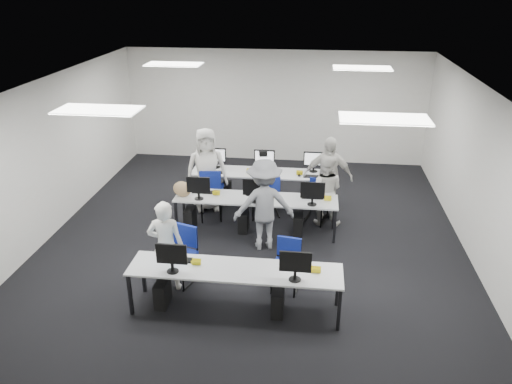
# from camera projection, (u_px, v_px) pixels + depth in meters

# --- Properties ---
(room) EXTENTS (9.00, 9.02, 3.00)m
(room) POSITION_uv_depth(u_px,v_px,m) (255.00, 165.00, 9.30)
(room) COLOR black
(room) RESTS_ON ground
(ceiling_panels) EXTENTS (5.20, 4.60, 0.02)m
(ceiling_panels) POSITION_uv_depth(u_px,v_px,m) (255.00, 85.00, 8.71)
(ceiling_panels) COLOR white
(ceiling_panels) RESTS_ON room
(desk_front) EXTENTS (3.20, 0.70, 0.73)m
(desk_front) POSITION_uv_depth(u_px,v_px,m) (235.00, 272.00, 7.44)
(desk_front) COLOR silver
(desk_front) RESTS_ON ground
(desk_mid) EXTENTS (3.20, 0.70, 0.73)m
(desk_mid) POSITION_uv_depth(u_px,v_px,m) (256.00, 200.00, 9.81)
(desk_mid) COLOR silver
(desk_mid) RESTS_ON ground
(desk_back) EXTENTS (3.20, 0.70, 0.73)m
(desk_back) POSITION_uv_depth(u_px,v_px,m) (263.00, 174.00, 11.08)
(desk_back) COLOR silver
(desk_back) RESTS_ON ground
(equipment_front) EXTENTS (2.51, 0.41, 1.19)m
(equipment_front) POSITION_uv_depth(u_px,v_px,m) (223.00, 290.00, 7.58)
(equipment_front) COLOR #0C569E
(equipment_front) RESTS_ON desk_front
(equipment_mid) EXTENTS (2.91, 0.41, 1.19)m
(equipment_mid) POSITION_uv_depth(u_px,v_px,m) (246.00, 215.00, 9.94)
(equipment_mid) COLOR white
(equipment_mid) RESTS_ON desk_mid
(equipment_back) EXTENTS (2.91, 0.41, 1.19)m
(equipment_back) POSITION_uv_depth(u_px,v_px,m) (272.00, 188.00, 11.21)
(equipment_back) COLOR white
(equipment_back) RESTS_ON desk_back
(chair_0) EXTENTS (0.61, 0.64, 0.97)m
(chair_0) POSITION_uv_depth(u_px,v_px,m) (180.00, 265.00, 8.33)
(chair_0) COLOR navy
(chair_0) RESTS_ON ground
(chair_1) EXTENTS (0.49, 0.52, 0.85)m
(chair_1) POSITION_uv_depth(u_px,v_px,m) (286.00, 274.00, 8.14)
(chair_1) COLOR navy
(chair_1) RESTS_ON ground
(chair_2) EXTENTS (0.54, 0.57, 0.89)m
(chair_2) POSITION_uv_depth(u_px,v_px,m) (211.00, 205.00, 10.53)
(chair_2) COLOR navy
(chair_2) RESTS_ON ground
(chair_3) EXTENTS (0.43, 0.47, 0.88)m
(chair_3) POSITION_uv_depth(u_px,v_px,m) (263.00, 205.00, 10.57)
(chair_3) COLOR navy
(chair_3) RESTS_ON ground
(chair_4) EXTENTS (0.56, 0.58, 0.89)m
(chair_4) POSITION_uv_depth(u_px,v_px,m) (316.00, 209.00, 10.37)
(chair_4) COLOR navy
(chair_4) RESTS_ON ground
(chair_5) EXTENTS (0.51, 0.55, 0.97)m
(chair_5) POSITION_uv_depth(u_px,v_px,m) (212.00, 196.00, 10.90)
(chair_5) COLOR navy
(chair_5) RESTS_ON ground
(chair_6) EXTENTS (0.57, 0.59, 0.93)m
(chair_6) POSITION_uv_depth(u_px,v_px,m) (268.00, 202.00, 10.67)
(chair_6) COLOR navy
(chair_6) RESTS_ON ground
(chair_7) EXTENTS (0.52, 0.55, 0.85)m
(chair_7) POSITION_uv_depth(u_px,v_px,m) (317.00, 206.00, 10.55)
(chair_7) COLOR navy
(chair_7) RESTS_ON ground
(handbag) EXTENTS (0.41, 0.30, 0.31)m
(handbag) POSITION_uv_depth(u_px,v_px,m) (182.00, 189.00, 9.81)
(handbag) COLOR tan
(handbag) RESTS_ON desk_mid
(student_0) EXTENTS (0.61, 0.44, 1.56)m
(student_0) POSITION_uv_depth(u_px,v_px,m) (166.00, 246.00, 7.95)
(student_0) COLOR silver
(student_0) RESTS_ON ground
(student_1) EXTENTS (0.81, 0.68, 1.48)m
(student_1) POSITION_uv_depth(u_px,v_px,m) (325.00, 190.00, 10.11)
(student_1) COLOR silver
(student_1) RESTS_ON ground
(student_2) EXTENTS (1.02, 0.82, 1.82)m
(student_2) POSITION_uv_depth(u_px,v_px,m) (207.00, 170.00, 10.71)
(student_2) COLOR silver
(student_2) RESTS_ON ground
(student_3) EXTENTS (1.04, 0.45, 1.75)m
(student_3) POSITION_uv_depth(u_px,v_px,m) (328.00, 177.00, 10.39)
(student_3) COLOR silver
(student_3) RESTS_ON ground
(photographer) EXTENTS (1.25, 0.90, 1.75)m
(photographer) POSITION_uv_depth(u_px,v_px,m) (264.00, 205.00, 9.16)
(photographer) COLOR slate
(photographer) RESTS_ON ground
(dslr_camera) EXTENTS (0.18, 0.21, 0.10)m
(dslr_camera) POSITION_uv_depth(u_px,v_px,m) (263.00, 153.00, 8.95)
(dslr_camera) COLOR black
(dslr_camera) RESTS_ON photographer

